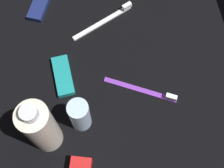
{
  "coord_description": "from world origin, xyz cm",
  "views": [
    {
      "loc": [
        27.54,
        -3.77,
        68.24
      ],
      "look_at": [
        0.0,
        0.0,
        3.0
      ],
      "focal_mm": 49.05,
      "sensor_mm": 36.0,
      "label": 1
    }
  ],
  "objects_px": {
    "toothbrush_white": "(107,19)",
    "deodorant_stick": "(80,115)",
    "toothbrush_purple": "(145,91)",
    "snack_bar_navy": "(40,4)",
    "bodywash_bottle": "(41,128)",
    "snack_bar_teal": "(63,76)"
  },
  "relations": [
    {
      "from": "snack_bar_navy",
      "to": "toothbrush_white",
      "type": "bearing_deg",
      "value": 88.78
    },
    {
      "from": "toothbrush_white",
      "to": "deodorant_stick",
      "type": "bearing_deg",
      "value": -19.35
    },
    {
      "from": "bodywash_bottle",
      "to": "toothbrush_purple",
      "type": "xyz_separation_m",
      "value": [
        -0.08,
        0.23,
        -0.08
      ]
    },
    {
      "from": "bodywash_bottle",
      "to": "toothbrush_white",
      "type": "height_order",
      "value": "bodywash_bottle"
    },
    {
      "from": "toothbrush_purple",
      "to": "snack_bar_teal",
      "type": "bearing_deg",
      "value": -108.7
    },
    {
      "from": "deodorant_stick",
      "to": "snack_bar_navy",
      "type": "distance_m",
      "value": 0.35
    },
    {
      "from": "deodorant_stick",
      "to": "toothbrush_white",
      "type": "height_order",
      "value": "deodorant_stick"
    },
    {
      "from": "toothbrush_purple",
      "to": "snack_bar_navy",
      "type": "height_order",
      "value": "toothbrush_purple"
    },
    {
      "from": "bodywash_bottle",
      "to": "snack_bar_navy",
      "type": "relative_size",
      "value": 1.85
    },
    {
      "from": "snack_bar_teal",
      "to": "snack_bar_navy",
      "type": "xyz_separation_m",
      "value": [
        -0.22,
        -0.05,
        0.0
      ]
    },
    {
      "from": "deodorant_stick",
      "to": "toothbrush_purple",
      "type": "xyz_separation_m",
      "value": [
        -0.05,
        0.16,
        -0.04
      ]
    },
    {
      "from": "bodywash_bottle",
      "to": "snack_bar_navy",
      "type": "height_order",
      "value": "bodywash_bottle"
    },
    {
      "from": "toothbrush_white",
      "to": "snack_bar_navy",
      "type": "xyz_separation_m",
      "value": [
        -0.07,
        -0.17,
        0.0
      ]
    },
    {
      "from": "deodorant_stick",
      "to": "snack_bar_navy",
      "type": "xyz_separation_m",
      "value": [
        -0.34,
        -0.08,
        -0.04
      ]
    },
    {
      "from": "toothbrush_purple",
      "to": "snack_bar_teal",
      "type": "xyz_separation_m",
      "value": [
        -0.06,
        -0.19,
        0.0
      ]
    },
    {
      "from": "snack_bar_teal",
      "to": "snack_bar_navy",
      "type": "distance_m",
      "value": 0.23
    },
    {
      "from": "toothbrush_white",
      "to": "snack_bar_navy",
      "type": "relative_size",
      "value": 1.59
    },
    {
      "from": "bodywash_bottle",
      "to": "snack_bar_teal",
      "type": "bearing_deg",
      "value": 163.52
    },
    {
      "from": "deodorant_stick",
      "to": "toothbrush_white",
      "type": "bearing_deg",
      "value": 160.65
    },
    {
      "from": "bodywash_bottle",
      "to": "snack_bar_navy",
      "type": "bearing_deg",
      "value": -179.54
    },
    {
      "from": "toothbrush_white",
      "to": "snack_bar_teal",
      "type": "distance_m",
      "value": 0.2
    },
    {
      "from": "toothbrush_white",
      "to": "toothbrush_purple",
      "type": "distance_m",
      "value": 0.22
    }
  ]
}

